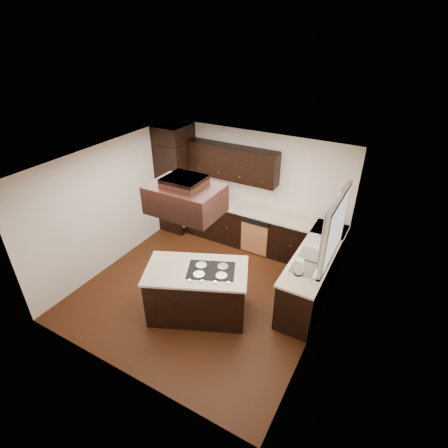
{
  "coord_description": "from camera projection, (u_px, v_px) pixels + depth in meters",
  "views": [
    {
      "loc": [
        2.82,
        -4.25,
        4.41
      ],
      "look_at": [
        0.1,
        0.6,
        1.15
      ],
      "focal_mm": 28.0,
      "sensor_mm": 36.0,
      "label": 1
    }
  ],
  "objects": [
    {
      "name": "soap_bottle",
      "position": [
        321.0,
        241.0,
        6.19
      ],
      "size": [
        0.11,
        0.11,
        0.2
      ],
      "primitive_type": "imported",
      "rotation": [
        0.0,
        0.0,
        -0.2
      ],
      "color": "silver",
      "rests_on": "countertop_right"
    },
    {
      "name": "curtain_right",
      "position": [
        338.0,
        214.0,
        5.64
      ],
      "size": [
        0.02,
        0.34,
        0.9
      ],
      "primitive_type": "cube",
      "color": "beige",
      "rests_on": "wall_right"
    },
    {
      "name": "ceiling",
      "position": [
        199.0,
        163.0,
        5.35
      ],
      "size": [
        4.2,
        4.2,
        0.02
      ],
      "primitive_type": "cube",
      "color": "silver",
      "rests_on": "ground"
    },
    {
      "name": "island_top",
      "position": [
        196.0,
        271.0,
        5.65
      ],
      "size": [
        1.89,
        1.52,
        0.04
      ],
      "primitive_type": "cube",
      "rotation": [
        0.0,
        0.0,
        0.42
      ],
      "color": "beige",
      "rests_on": "island"
    },
    {
      "name": "curtain_left",
      "position": [
        324.0,
        238.0,
        5.01
      ],
      "size": [
        0.02,
        0.34,
        0.9
      ],
      "primitive_type": "cube",
      "color": "beige",
      "rests_on": "wall_right"
    },
    {
      "name": "wall_back",
      "position": [
        254.0,
        188.0,
        7.57
      ],
      "size": [
        4.2,
        0.02,
        2.5
      ],
      "primitive_type": "cube",
      "color": "white",
      "rests_on": "ground"
    },
    {
      "name": "wall_right",
      "position": [
        324.0,
        270.0,
        5.09
      ],
      "size": [
        0.02,
        4.2,
        2.5
      ],
      "primitive_type": "cube",
      "color": "white",
      "rests_on": "ground"
    },
    {
      "name": "base_cabinets_right",
      "position": [
        314.0,
        274.0,
        6.31
      ],
      "size": [
        0.6,
        2.4,
        0.88
      ],
      "primitive_type": "cube",
      "color": "black",
      "rests_on": "floor"
    },
    {
      "name": "cooktop",
      "position": [
        211.0,
        270.0,
        5.61
      ],
      "size": [
        0.89,
        0.77,
        0.01
      ],
      "primitive_type": "cube",
      "rotation": [
        0.0,
        0.0,
        0.42
      ],
      "color": "black",
      "rests_on": "island_top"
    },
    {
      "name": "countertop_right",
      "position": [
        317.0,
        253.0,
        6.09
      ],
      "size": [
        0.63,
        2.4,
        0.04
      ],
      "primitive_type": "cube",
      "color": "beige",
      "rests_on": "base_cabinets_right"
    },
    {
      "name": "wall_left",
      "position": [
        111.0,
        205.0,
        6.87
      ],
      "size": [
        0.02,
        4.2,
        2.5
      ],
      "primitive_type": "cube",
      "color": "white",
      "rests_on": "ground"
    },
    {
      "name": "island",
      "position": [
        197.0,
        292.0,
        5.88
      ],
      "size": [
        1.81,
        1.44,
        0.88
      ],
      "primitive_type": "cube",
      "rotation": [
        0.0,
        0.0,
        0.42
      ],
      "color": "black",
      "rests_on": "floor"
    },
    {
      "name": "window_pane",
      "position": [
        337.0,
        230.0,
        5.31
      ],
      "size": [
        0.0,
        1.2,
        1.0
      ],
      "primitive_type": "cube",
      "color": "white",
      "rests_on": "wall_right"
    },
    {
      "name": "range_hood",
      "position": [
        185.0,
        199.0,
        5.07
      ],
      "size": [
        1.05,
        0.72,
        0.42
      ],
      "primitive_type": "cube",
      "color": "black",
      "rests_on": "ceiling"
    },
    {
      "name": "base_cabinets_back",
      "position": [
        248.0,
        227.0,
        7.73
      ],
      "size": [
        2.93,
        0.6,
        0.88
      ],
      "primitive_type": "cube",
      "color": "black",
      "rests_on": "floor"
    },
    {
      "name": "paper_towel",
      "position": [
        299.0,
        267.0,
        5.47
      ],
      "size": [
        0.17,
        0.17,
        0.28
      ],
      "primitive_type": "cylinder",
      "rotation": [
        0.0,
        0.0,
        0.42
      ],
      "color": "silver",
      "rests_on": "countertop_right"
    },
    {
      "name": "countertop_back",
      "position": [
        248.0,
        209.0,
        7.49
      ],
      "size": [
        2.93,
        0.63,
        0.04
      ],
      "primitive_type": "cube",
      "color": "beige",
      "rests_on": "base_cabinets_back"
    },
    {
      "name": "blender_base",
      "position": [
        213.0,
        198.0,
        7.77
      ],
      "size": [
        0.15,
        0.15,
        0.1
      ],
      "primitive_type": "cylinder",
      "color": "silver",
      "rests_on": "countertop_back"
    },
    {
      "name": "hood_duct",
      "position": [
        184.0,
        181.0,
        4.93
      ],
      "size": [
        0.55,
        0.5,
        0.13
      ],
      "primitive_type": "cube",
      "color": "black",
      "rests_on": "ceiling"
    },
    {
      "name": "wall_oven_face",
      "position": [
        189.0,
        187.0,
        7.93
      ],
      "size": [
        0.05,
        0.62,
        0.78
      ],
      "primitive_type": "cube",
      "color": "#D1814F",
      "rests_on": "oven_column"
    },
    {
      "name": "dishwasher_front",
      "position": [
        254.0,
        238.0,
        7.41
      ],
      "size": [
        0.6,
        0.05,
        0.72
      ],
      "primitive_type": "cube",
      "color": "#D1814F",
      "rests_on": "floor"
    },
    {
      "name": "window_frame",
      "position": [
        335.0,
        229.0,
        5.32
      ],
      "size": [
        0.06,
        1.32,
        1.12
      ],
      "primitive_type": "cube",
      "color": "silver",
      "rests_on": "wall_right"
    },
    {
      "name": "upper_cabinets",
      "position": [
        233.0,
        163.0,
        7.34
      ],
      "size": [
        2.0,
        0.34,
        0.72
      ],
      "primitive_type": "cube",
      "color": "black",
      "rests_on": "wall_back"
    },
    {
      "name": "spice_rack",
      "position": [
        218.0,
        194.0,
        7.75
      ],
      "size": [
        0.35,
        0.12,
        0.28
      ],
      "primitive_type": "cube",
      "rotation": [
        0.0,
        0.0,
        -0.12
      ],
      "color": "black",
      "rests_on": "countertop_back"
    },
    {
      "name": "mixing_bowl",
      "position": [
        208.0,
        197.0,
        7.89
      ],
      "size": [
        0.31,
        0.31,
        0.06
      ],
      "primitive_type": "imported",
      "rotation": [
        0.0,
        0.0,
        0.28
      ],
      "color": "silver",
      "rests_on": "countertop_back"
    },
    {
      "name": "blender_pitcher",
      "position": [
        213.0,
        191.0,
        7.68
      ],
      "size": [
        0.13,
        0.13,
        0.26
      ],
      "primitive_type": "cone",
      "color": "silver",
      "rests_on": "blender_base"
    },
    {
      "name": "wall_front",
      "position": [
        112.0,
        310.0,
        4.4
      ],
      "size": [
        4.2,
        0.02,
        2.5
      ],
      "primitive_type": "cube",
      "color": "white",
      "rests_on": "ground"
    },
    {
      "name": "sink_rim",
      "position": [
        312.0,
        262.0,
        5.8
      ],
      "size": [
        0.52,
        0.84,
        0.01
      ],
      "primitive_type": "cube",
      "color": "silver",
      "rests_on": "countertop_right"
    },
    {
      "name": "floor",
      "position": [
        204.0,
        289.0,
        6.62
      ],
      "size": [
        4.2,
        4.2,
        0.02
      ],
      "primitive_type": "cube",
      "color": "#532811",
      "rests_on": "ground"
    },
    {
      "name": "oven_column",
      "position": [
        177.0,
        186.0,
        8.11
      ],
      "size": [
        0.65,
        0.75,
        2.12
      ],
      "primitive_type": "cube",
      "color": "black",
      "rests_on": "floor"
    }
  ]
}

